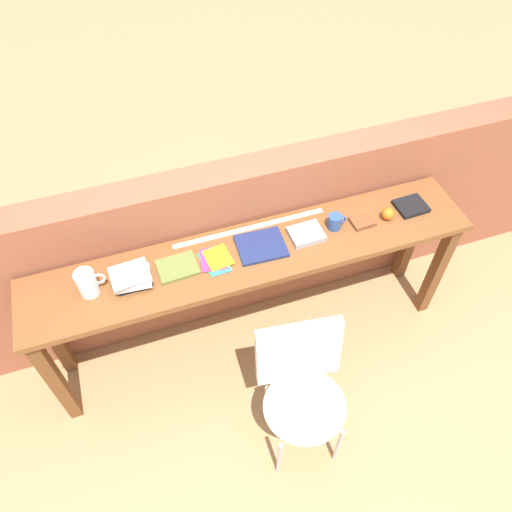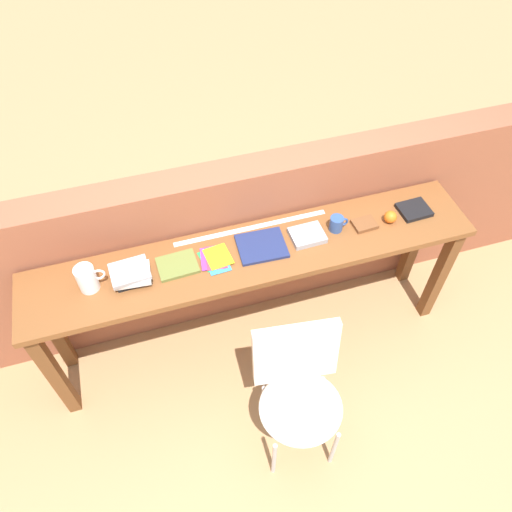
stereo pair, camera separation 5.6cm
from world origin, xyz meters
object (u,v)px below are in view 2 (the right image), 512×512
chair_white_moulded (299,389)px  pitcher_white (87,278)px  mug (337,224)px  leather_journal_brown (364,224)px  pamphlet_pile_colourful (215,258)px  book_repair_rightmost (414,210)px  book_stack_leftmost (132,274)px  sports_ball_small (390,217)px  book_open_centre (262,246)px  magazine_cycling (177,265)px

chair_white_moulded → pitcher_white: 1.21m
mug → leather_journal_brown: size_ratio=0.85×
pamphlet_pile_colourful → book_repair_rightmost: book_repair_rightmost is taller
chair_white_moulded → pamphlet_pile_colourful: size_ratio=4.50×
book_stack_leftmost → sports_ball_small: bearing=-0.4°
book_stack_leftmost → chair_white_moulded: bearing=-44.2°
book_stack_leftmost → book_repair_rightmost: 1.63m
pitcher_white → pamphlet_pile_colourful: (0.65, -0.00, -0.07)m
pamphlet_pile_colourful → book_open_centre: bearing=2.1°
book_stack_leftmost → sports_ball_small: size_ratio=2.88×
pamphlet_pile_colourful → book_stack_leftmost: bearing=-179.3°
pitcher_white → book_open_centre: size_ratio=0.71×
book_stack_leftmost → book_open_centre: book_stack_leftmost is taller
book_open_centre → book_repair_rightmost: 0.93m
pitcher_white → magazine_cycling: 0.46m
chair_white_moulded → book_stack_leftmost: 1.04m
chair_white_moulded → magazine_cycling: magazine_cycling is taller
pamphlet_pile_colourful → mug: mug is taller
leather_journal_brown → book_stack_leftmost: bearing=177.3°
pitcher_white → book_open_centre: pitcher_white is taller
mug → book_repair_rightmost: size_ratio=0.63×
book_stack_leftmost → mug: bearing=1.1°
book_stack_leftmost → sports_ball_small: 1.46m
magazine_cycling → leather_journal_brown: 1.07m
pamphlet_pile_colourful → pitcher_white: bearing=179.6°
chair_white_moulded → sports_ball_small: (0.77, 0.66, 0.39)m
chair_white_moulded → book_open_centre: size_ratio=3.42×
mug → pitcher_white: bearing=-179.5°
book_open_centre → pamphlet_pile_colourful: bearing=-175.1°
chair_white_moulded → book_stack_leftmost: size_ratio=4.26×
sports_ball_small → pamphlet_pile_colourful: bearing=179.1°
book_open_centre → leather_journal_brown: 0.61m
book_stack_leftmost → leather_journal_brown: (1.31, -0.00, -0.03)m
pitcher_white → mug: 1.36m
magazine_cycling → leather_journal_brown: (1.07, -0.02, 0.00)m
chair_white_moulded → book_open_centre: bearing=89.2°
pitcher_white → magazine_cycling: size_ratio=0.89×
chair_white_moulded → pamphlet_pile_colourful: (-0.25, 0.68, 0.36)m
pitcher_white → pamphlet_pile_colourful: size_ratio=0.93×
chair_white_moulded → book_open_centre: book_open_centre is taller
pitcher_white → book_repair_rightmost: (1.84, 0.01, -0.06)m
book_repair_rightmost → sports_ball_small: bearing=-171.8°
pamphlet_pile_colourful → magazine_cycling: bearing=177.0°
pamphlet_pile_colourful → mug: (0.70, 0.02, 0.04)m
sports_ball_small → book_open_centre: bearing=178.0°
book_stack_leftmost → pitcher_white: bearing=177.5°
book_open_centre → leather_journal_brown: (0.61, -0.01, 0.00)m
mug → leather_journal_brown: bearing=-7.6°
pitcher_white → book_stack_leftmost: (0.21, -0.01, -0.04)m
book_open_centre → book_repair_rightmost: (0.93, 0.01, 0.00)m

